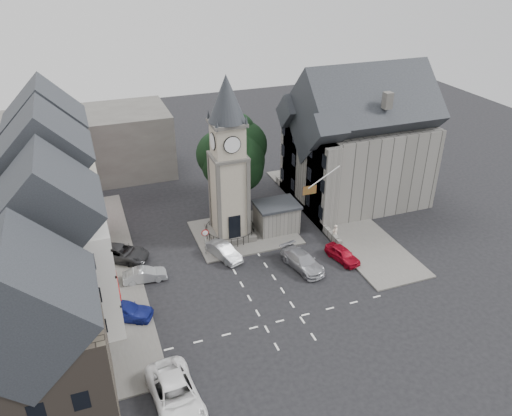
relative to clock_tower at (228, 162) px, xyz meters
name	(u,v)px	position (x,y,z in m)	size (l,w,h in m)	color
ground	(258,281)	(0.00, -7.99, -8.12)	(120.00, 120.00, 0.00)	black
pavement_west	(105,271)	(-12.50, -1.99, -8.05)	(6.00, 30.00, 0.14)	#595651
pavement_east	(336,215)	(12.00, 0.01, -8.05)	(6.00, 26.00, 0.14)	#595651
central_island	(244,233)	(1.50, 0.01, -8.04)	(10.00, 8.00, 0.16)	#595651
road_markings	(282,320)	(0.00, -13.49, -8.12)	(20.00, 8.00, 0.01)	silver
clock_tower	(228,162)	(0.00, 0.00, 0.00)	(4.86, 4.86, 16.25)	#4C4944
stone_shelter	(277,217)	(4.80, -0.49, -6.57)	(4.30, 3.30, 3.08)	slate
town_tree	(233,151)	(2.00, 5.01, -1.15)	(7.20, 7.20, 10.80)	black
warning_sign_post	(205,237)	(-3.20, -2.56, -6.09)	(0.70, 0.19, 2.85)	black
terrace_pink	(54,167)	(-15.50, 8.01, -1.54)	(8.10, 7.60, 12.80)	#BA8085
terrace_cream	(55,203)	(-15.50, 0.01, -1.54)	(8.10, 7.60, 12.80)	beige
terrace_tudor	(57,256)	(-15.50, -7.99, -1.93)	(8.10, 7.60, 12.00)	silver
building_sw_stone	(35,356)	(-17.00, -16.99, -2.77)	(8.60, 7.60, 10.40)	#463C34
backdrop_west	(87,146)	(-12.00, 20.01, -4.12)	(20.00, 10.00, 8.00)	#4C4944
east_building	(356,148)	(15.59, 3.01, -1.86)	(14.40, 11.40, 12.60)	slate
east_boundary_wall	(305,208)	(9.20, 2.01, -7.67)	(0.40, 16.00, 0.90)	slate
flagpole	(324,177)	(8.00, -3.99, -1.12)	(3.68, 0.10, 2.74)	white
car_west_blue	(125,310)	(-11.50, -8.93, -7.37)	(1.78, 4.42, 1.51)	navy
car_west_silver	(145,275)	(-9.26, -4.55, -7.50)	(1.32, 3.78, 1.24)	#9DA1A5
car_west_grey	(121,253)	(-10.80, -0.48, -7.39)	(2.41, 5.22, 1.45)	#2C2C2E
car_island_silver	(224,251)	(-1.73, -3.49, -7.43)	(1.45, 4.16, 1.37)	#92969A
car_island_east	(302,261)	(4.49, -7.49, -7.39)	(2.04, 5.01, 1.45)	#A5A6AD
car_east_red	(343,254)	(8.50, -7.68, -7.47)	(1.52, 3.79, 1.29)	#9E081A
van_sw_white	(176,395)	(-9.50, -18.51, -7.27)	(2.83, 6.14, 1.71)	white
pedestrian	(335,233)	(9.35, -4.53, -7.18)	(0.69, 0.45, 1.89)	beige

